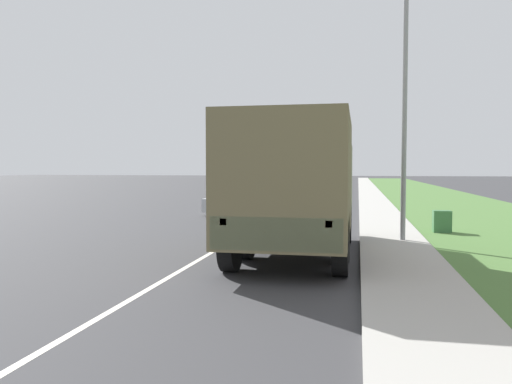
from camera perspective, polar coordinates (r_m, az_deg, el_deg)
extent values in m
plane|color=#38383A|center=(40.21, 6.51, -0.21)|extent=(180.00, 180.00, 0.00)
cube|color=silver|center=(40.21, 6.51, -0.21)|extent=(0.12, 120.00, 0.00)
cube|color=#ADAAA3|center=(40.07, 12.94, -0.19)|extent=(1.80, 120.00, 0.12)
cube|color=#4C7538|center=(40.42, 19.18, -0.32)|extent=(7.00, 120.00, 0.02)
cube|color=#606647|center=(14.24, 5.87, 0.98)|extent=(2.49, 1.83, 2.13)
cube|color=brown|center=(10.98, 4.18, 1.66)|extent=(2.49, 4.71, 2.59)
cube|color=#606647|center=(8.77, 2.21, -4.83)|extent=(2.37, 0.10, 0.60)
cube|color=red|center=(8.93, -3.74, -3.40)|extent=(0.12, 0.06, 0.12)
cube|color=red|center=(8.63, 8.33, -3.64)|extent=(0.12, 0.06, 0.12)
cylinder|color=black|center=(14.37, 1.46, -3.36)|extent=(0.30, 1.12, 1.12)
cylinder|color=black|center=(14.16, 10.23, -3.50)|extent=(0.30, 1.12, 1.12)
cylinder|color=black|center=(10.14, -2.89, -5.95)|extent=(0.30, 1.12, 1.12)
cylinder|color=black|center=(9.84, 9.63, -6.26)|extent=(0.30, 1.12, 1.12)
cylinder|color=black|center=(11.51, -1.13, -4.90)|extent=(0.30, 1.12, 1.12)
cylinder|color=black|center=(11.23, 9.88, -5.13)|extent=(0.30, 1.12, 1.12)
cube|color=#B7BABF|center=(23.65, -2.45, -1.17)|extent=(1.73, 4.86, 0.58)
cube|color=black|center=(23.71, -2.40, 0.29)|extent=(1.53, 2.18, 0.62)
cylinder|color=black|center=(25.35, -3.28, -1.23)|extent=(0.20, 0.64, 0.64)
cylinder|color=black|center=(25.00, 0.12, -1.29)|extent=(0.20, 0.64, 0.64)
cylinder|color=black|center=(22.37, -5.32, -1.78)|extent=(0.20, 0.64, 0.64)
cylinder|color=black|center=(21.97, -1.49, -1.85)|extent=(0.20, 0.64, 0.64)
cube|color=silver|center=(31.85, 1.27, 0.03)|extent=(1.75, 4.19, 0.77)
cube|color=black|center=(31.91, 1.30, 1.43)|extent=(1.54, 1.89, 0.78)
cylinder|color=black|center=(33.33, 0.38, -0.26)|extent=(0.20, 0.64, 0.64)
cylinder|color=black|center=(33.06, 3.01, -0.29)|extent=(0.20, 0.64, 0.64)
cylinder|color=black|center=(30.70, -0.60, -0.53)|extent=(0.20, 0.64, 0.64)
cylinder|color=black|center=(30.42, 2.26, -0.56)|extent=(0.20, 0.64, 0.64)
cylinder|color=gray|center=(14.34, 16.63, 11.05)|extent=(0.14, 0.14, 8.13)
cube|color=#3D7042|center=(17.17, 20.48, -3.16)|extent=(0.55, 0.45, 0.70)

